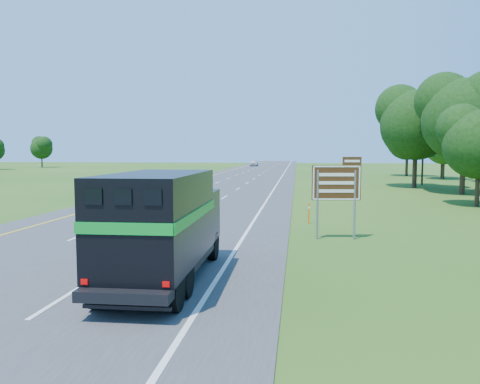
# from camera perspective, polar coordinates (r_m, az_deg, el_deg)

# --- Properties ---
(road) EXTENTS (15.00, 260.00, 0.04)m
(road) POSITION_cam_1_polar(r_m,az_deg,el_deg) (59.73, -0.55, 1.30)
(road) COLOR #38383A
(road) RESTS_ON ground
(lane_markings) EXTENTS (11.15, 260.00, 0.01)m
(lane_markings) POSITION_cam_1_polar(r_m,az_deg,el_deg) (59.73, -0.55, 1.33)
(lane_markings) COLOR yellow
(lane_markings) RESTS_ON road
(horse_truck) EXTENTS (2.39, 7.27, 3.20)m
(horse_truck) POSITION_cam_1_polar(r_m,az_deg,el_deg) (13.76, -9.34, -3.81)
(horse_truck) COLOR black
(horse_truck) RESTS_ON road
(white_suv) EXTENTS (2.86, 6.09, 1.68)m
(white_suv) POSITION_cam_1_polar(r_m,az_deg,el_deg) (47.36, -6.93, 1.35)
(white_suv) COLOR silver
(white_suv) RESTS_ON road
(far_car) EXTENTS (2.05, 4.92, 1.66)m
(far_car) POSITION_cam_1_polar(r_m,az_deg,el_deg) (121.59, 1.72, 3.57)
(far_car) COLOR silver
(far_car) RESTS_ON road
(exit_sign) EXTENTS (2.12, 0.31, 3.61)m
(exit_sign) POSITION_cam_1_polar(r_m,az_deg,el_deg) (20.69, 11.77, 0.72)
(exit_sign) COLOR gray
(exit_sign) RESTS_ON ground
(delineator) EXTENTS (0.09, 0.05, 1.12)m
(delineator) POSITION_cam_1_polar(r_m,az_deg,el_deg) (25.11, 8.39, -2.50)
(delineator) COLOR #E95E0C
(delineator) RESTS_ON ground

